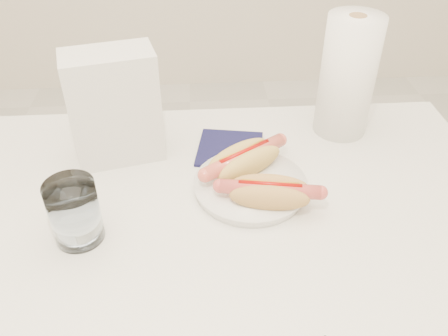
{
  "coord_description": "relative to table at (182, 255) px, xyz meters",
  "views": [
    {
      "loc": [
        0.04,
        -0.56,
        1.31
      ],
      "look_at": [
        0.08,
        0.08,
        0.82
      ],
      "focal_mm": 37.6,
      "sensor_mm": 36.0,
      "label": 1
    }
  ],
  "objects": [
    {
      "name": "hotdog_right",
      "position": [
        0.15,
        0.04,
        0.1
      ],
      "size": [
        0.17,
        0.09,
        0.05
      ],
      "rotation": [
        0.0,
        0.0,
        -0.17
      ],
      "color": "tan",
      "rests_on": "plate"
    },
    {
      "name": "water_glass",
      "position": [
        -0.16,
        -0.0,
        0.11
      ],
      "size": [
        0.08,
        0.08,
        0.11
      ],
      "primitive_type": "cylinder",
      "color": "white",
      "rests_on": "table"
    },
    {
      "name": "hotdog_left",
      "position": [
        0.12,
        0.14,
        0.1
      ],
      "size": [
        0.17,
        0.14,
        0.05
      ],
      "rotation": [
        0.0,
        0.0,
        0.59
      ],
      "color": "#D3AD54",
      "rests_on": "plate"
    },
    {
      "name": "plate",
      "position": [
        0.13,
        0.1,
        0.07
      ],
      "size": [
        0.24,
        0.24,
        0.02
      ],
      "primitive_type": "cylinder",
      "rotation": [
        0.0,
        0.0,
        0.21
      ],
      "color": "white",
      "rests_on": "table"
    },
    {
      "name": "table",
      "position": [
        0.0,
        0.0,
        0.0
      ],
      "size": [
        1.2,
        0.8,
        0.75
      ],
      "color": "silver",
      "rests_on": "ground"
    },
    {
      "name": "navy_napkin",
      "position": [
        0.1,
        0.23,
        0.06
      ],
      "size": [
        0.15,
        0.15,
        0.01
      ],
      "primitive_type": "cube",
      "rotation": [
        0.0,
        0.0,
        -0.17
      ],
      "color": "#111136",
      "rests_on": "table"
    },
    {
      "name": "paper_towel_roll",
      "position": [
        0.35,
        0.29,
        0.19
      ],
      "size": [
        0.15,
        0.15,
        0.25
      ],
      "primitive_type": "cylinder",
      "rotation": [
        0.0,
        0.0,
        0.43
      ],
      "color": "white",
      "rests_on": "table"
    },
    {
      "name": "napkin_box",
      "position": [
        -0.12,
        0.23,
        0.17
      ],
      "size": [
        0.18,
        0.13,
        0.22
      ],
      "primitive_type": "cube",
      "rotation": [
        0.0,
        0.0,
        0.24
      ],
      "color": "silver",
      "rests_on": "table"
    }
  ]
}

